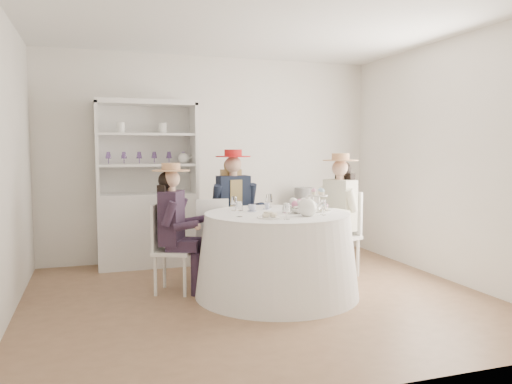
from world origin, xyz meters
name	(u,v)px	position (x,y,z in m)	size (l,w,h in m)	color
ground	(259,298)	(0.00, 0.00, 0.00)	(4.50, 4.50, 0.00)	brown
ceiling	(259,19)	(0.00, 0.00, 2.70)	(4.50, 4.50, 0.00)	white
wall_back	(212,158)	(0.00, 2.00, 1.35)	(4.50, 4.50, 0.00)	silver
wall_front	(367,171)	(0.00, -2.00, 1.35)	(4.50, 4.50, 0.00)	silver
wall_left	(2,164)	(-2.25, 0.00, 1.35)	(4.50, 4.50, 0.00)	silver
wall_right	(451,160)	(2.25, 0.00, 1.35)	(4.50, 4.50, 0.00)	silver
tea_table	(277,254)	(0.21, 0.07, 0.42)	(1.65, 1.65, 0.84)	white
hutch	(148,208)	(-0.89, 1.77, 0.74)	(1.41, 0.92, 2.07)	silver
side_table	(304,231)	(1.24, 1.75, 0.34)	(0.43, 0.43, 0.67)	silver
hatbox	(304,197)	(1.24, 1.75, 0.81)	(0.27, 0.27, 0.27)	black
guest_left	(174,220)	(-0.76, 0.47, 0.75)	(0.56, 0.51, 1.33)	silver
guest_mid	(234,203)	(0.05, 1.12, 0.83)	(0.54, 0.56, 1.47)	silver
guest_right	(338,207)	(1.15, 0.55, 0.80)	(0.59, 0.54, 1.43)	silver
spare_chair	(211,236)	(-0.30, 0.83, 0.50)	(0.39, 0.39, 0.93)	silver
teacup_a	(252,208)	(0.00, 0.24, 0.87)	(0.08, 0.08, 0.07)	white
teacup_b	(267,207)	(0.22, 0.38, 0.87)	(0.06, 0.06, 0.06)	white
teacup_c	(298,207)	(0.49, 0.19, 0.87)	(0.08, 0.08, 0.06)	white
flower_bowl	(299,211)	(0.41, -0.03, 0.86)	(0.19, 0.19, 0.05)	white
flower_arrangement	(300,203)	(0.44, 0.02, 0.93)	(0.20, 0.19, 0.07)	#D26995
table_teapot	(308,208)	(0.41, -0.24, 0.92)	(0.26, 0.18, 0.19)	white
sandwich_plate	(270,216)	(0.02, -0.25, 0.85)	(0.24, 0.24, 0.05)	white
cupcake_stand	(319,203)	(0.65, 0.04, 0.92)	(0.25, 0.25, 0.23)	white
stemware_set	(277,205)	(0.21, 0.07, 0.91)	(0.97, 1.01, 0.15)	white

